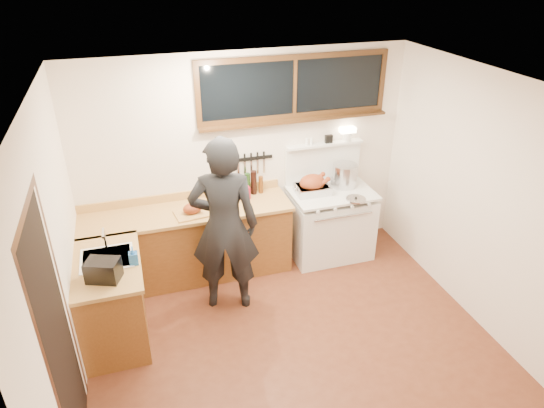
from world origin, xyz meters
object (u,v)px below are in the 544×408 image
object	(u,v)px
cutting_board	(193,210)
vintage_stove	(330,221)
man	(224,226)
roast_turkey	(313,185)

from	to	relation	value
cutting_board	vintage_stove	bearing A→B (deg)	2.52
man	cutting_board	bearing A→B (deg)	114.89
cutting_board	roast_turkey	world-z (taller)	roast_turkey
vintage_stove	cutting_board	bearing A→B (deg)	-177.48
cutting_board	roast_turkey	xyz separation A→B (m)	(1.49, 0.10, 0.05)
vintage_stove	man	size ratio (longest dim) A/B	0.81
vintage_stove	cutting_board	distance (m)	1.80
vintage_stove	roast_turkey	world-z (taller)	vintage_stove
vintage_stove	roast_turkey	size ratio (longest dim) A/B	3.58
man	roast_turkey	size ratio (longest dim) A/B	4.44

